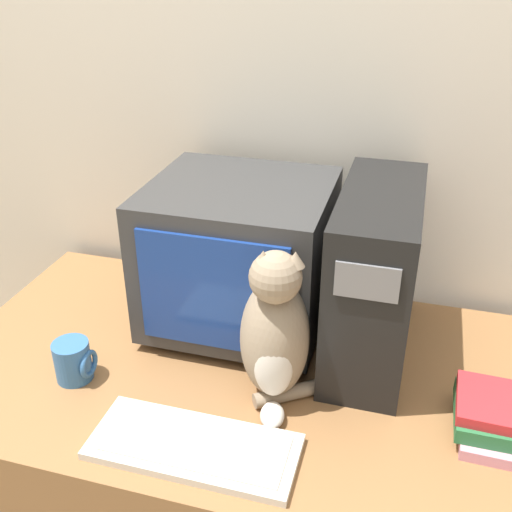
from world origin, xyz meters
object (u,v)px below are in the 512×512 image
Objects in this scene: computer_tower at (374,276)px; keyboard at (192,446)px; crt_monitor at (239,255)px; cat at (276,334)px; mug at (74,361)px; pen at (148,410)px; book_stack at (493,416)px.

computer_tower is 1.10× the size of keyboard.
keyboard is at bearing -85.06° from crt_monitor.
crt_monitor is 1.18× the size of cat.
mug is (-0.30, -0.33, -0.15)m from crt_monitor.
cat reaches higher than keyboard.
pen is at bearing -163.46° from cat.
computer_tower is 0.73m from mug.
book_stack is at bearing 11.24° from pen.
cat is 3.83× the size of mug.
computer_tower is (0.34, -0.03, 0.01)m from crt_monitor.
cat is 0.48m from mug.
computer_tower reaches higher than pen.
mug is at bearing -174.87° from book_stack.
cat is (0.16, -0.25, -0.04)m from crt_monitor.
crt_monitor reaches higher than pen.
computer_tower reaches higher than crt_monitor.
mug reaches higher than keyboard.
keyboard is 1.13× the size of cat.
computer_tower is at bearing 25.09° from mug.
cat reaches higher than book_stack.
book_stack is at bearing -21.43° from crt_monitor.
keyboard is 0.37m from mug.
cat is at bearing 28.84° from pen.
keyboard is 2.06× the size of book_stack.
computer_tower is at bearing 55.47° from keyboard.
keyboard is (0.04, -0.46, -0.19)m from crt_monitor.
computer_tower is at bearing 38.33° from cat.
computer_tower is 1.24× the size of cat.
crt_monitor reaches higher than book_stack.
cat is 1.82× the size of book_stack.
book_stack is 2.10× the size of mug.
computer_tower is 3.23× the size of pen.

